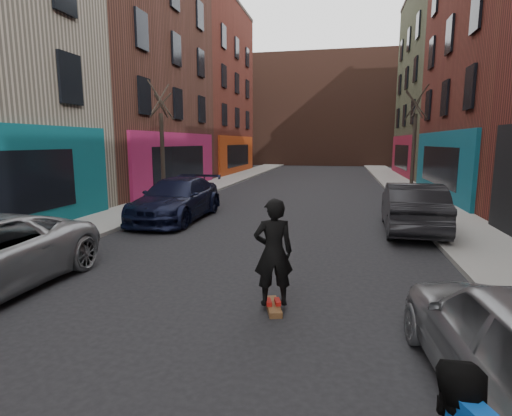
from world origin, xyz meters
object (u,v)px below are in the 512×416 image
at_px(tree_right_far, 415,132).
at_px(parked_left_end, 177,199).
at_px(skateboarder, 273,252).
at_px(parked_right_end, 412,207).
at_px(tree_left_far, 162,133).
at_px(skateboard, 273,307).

height_order(tree_right_far, parked_left_end, tree_right_far).
xyz_separation_m(parked_left_end, skateboarder, (5.03, -7.53, 0.26)).
relative_size(tree_right_far, parked_right_end, 1.38).
height_order(parked_right_end, skateboarder, skateboarder).
distance_m(parked_left_end, parked_right_end, 8.48).
height_order(tree_left_far, parked_left_end, tree_left_far).
relative_size(tree_left_far, tree_right_far, 0.96).
bearing_deg(parked_left_end, tree_left_far, 121.08).
xyz_separation_m(skateboard, skateboarder, (0.00, 0.00, 1.00)).
bearing_deg(skateboarder, tree_left_far, -74.45).
height_order(parked_left_end, skateboard, parked_left_end).
bearing_deg(skateboard, parked_right_end, 47.14).
relative_size(parked_left_end, skateboarder, 2.87).
relative_size(parked_right_end, skateboarder, 2.59).
bearing_deg(tree_left_far, skateboard, -57.17).
distance_m(tree_left_far, tree_right_far, 13.78).
xyz_separation_m(tree_right_far, skateboard, (-5.05, -17.39, -3.48)).
bearing_deg(tree_right_far, parked_right_end, -98.92).
xyz_separation_m(parked_right_end, skateboard, (-3.45, -7.20, -0.76)).
distance_m(skateboard, skateboarder, 1.00).
relative_size(parked_left_end, parked_right_end, 1.11).
bearing_deg(tree_left_far, tree_right_far, 25.82).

